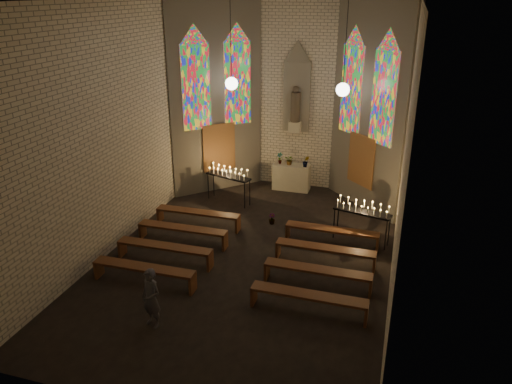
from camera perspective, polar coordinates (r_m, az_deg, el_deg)
floor at (r=14.65m, az=-0.79°, el=-7.32°), size 12.00×12.00×0.00m
room at (r=16.36m, az=2.74°, el=9.84°), size 8.22×12.43×7.00m
altar at (r=19.23m, az=4.08°, el=1.72°), size 1.40×0.60×1.00m
flower_vase_left at (r=19.09m, az=2.74°, el=3.90°), size 0.27×0.22×0.44m
flower_vase_center at (r=18.99m, az=3.88°, el=3.68°), size 0.41×0.38×0.38m
flower_vase_right at (r=18.80m, az=5.72°, el=3.50°), size 0.29×0.26×0.43m
aisle_flower_pot at (r=16.48m, az=1.82°, el=-3.08°), size 0.23×0.23×0.36m
votive_stand_left at (r=17.83m, az=-3.18°, el=2.10°), size 1.78×0.89×1.27m
votive_stand_right at (r=15.30m, az=12.09°, el=-1.93°), size 1.78×0.80×1.27m
pew_left_0 at (r=16.31m, az=-6.65°, el=-2.52°), size 2.80×0.42×0.54m
pew_right_0 at (r=15.24m, az=8.67°, el=-4.49°), size 2.80×0.42×0.54m
pew_left_1 at (r=15.33m, az=-8.40°, el=-4.31°), size 2.80×0.42×0.54m
pew_right_1 at (r=14.19m, az=7.93°, el=-6.60°), size 2.80×0.42×0.54m
pew_left_2 at (r=14.38m, az=-10.40°, el=-6.35°), size 2.80×0.42×0.54m
pew_right_2 at (r=13.16m, az=7.06°, el=-9.04°), size 2.80×0.42×0.54m
pew_left_3 at (r=13.47m, az=-12.69°, el=-8.65°), size 2.80×0.42×0.54m
pew_right_3 at (r=12.16m, az=6.04°, el=-11.88°), size 2.80×0.42×0.54m
visitor at (r=11.79m, az=-11.89°, el=-11.79°), size 0.62×0.50×1.46m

